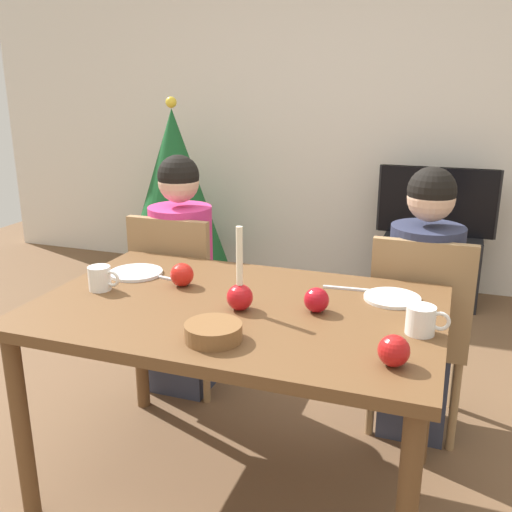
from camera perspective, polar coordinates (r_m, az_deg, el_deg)
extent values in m
plane|color=brown|center=(2.39, -1.73, -21.83)|extent=(7.68, 7.68, 0.00)
cube|color=silver|center=(4.39, 10.89, 14.16)|extent=(6.40, 0.10, 2.60)
cube|color=brown|center=(2.01, -1.92, -5.39)|extent=(1.40, 0.90, 0.04)
cylinder|color=brown|center=(2.20, -22.18, -15.61)|extent=(0.06, 0.06, 0.71)
cylinder|color=brown|center=(2.75, -11.44, -7.90)|extent=(0.06, 0.06, 0.71)
cylinder|color=brown|center=(2.41, 16.46, -12.06)|extent=(0.06, 0.06, 0.71)
cube|color=#99754C|center=(2.91, -6.75, -4.59)|extent=(0.40, 0.40, 0.04)
cube|color=#99754C|center=(2.68, -8.62, -1.04)|extent=(0.40, 0.04, 0.45)
cylinder|color=#99754C|center=(3.08, -2.33, -7.81)|extent=(0.04, 0.04, 0.41)
cylinder|color=#99754C|center=(3.21, -8.02, -6.89)|extent=(0.04, 0.04, 0.41)
cylinder|color=#99754C|center=(2.80, -4.96, -10.54)|extent=(0.04, 0.04, 0.41)
cylinder|color=#99754C|center=(2.94, -11.09, -9.36)|extent=(0.04, 0.04, 0.41)
cube|color=#99754C|center=(2.64, 15.87, -7.46)|extent=(0.40, 0.40, 0.04)
cube|color=#99754C|center=(2.39, 16.02, -3.81)|extent=(0.40, 0.04, 0.45)
cylinder|color=#99754C|center=(2.89, 19.18, -10.52)|extent=(0.04, 0.04, 0.41)
cylinder|color=#99754C|center=(2.90, 12.39, -9.81)|extent=(0.04, 0.04, 0.41)
cylinder|color=#99754C|center=(2.59, 19.02, -13.88)|extent=(0.04, 0.04, 0.41)
cylinder|color=#99754C|center=(2.61, 11.36, -13.05)|extent=(0.04, 0.04, 0.41)
cube|color=#33384C|center=(2.95, -7.04, -8.63)|extent=(0.28, 0.28, 0.45)
cylinder|color=#D1337A|center=(2.78, -7.39, 0.04)|extent=(0.30, 0.30, 0.48)
sphere|color=tan|center=(2.70, -7.67, 7.25)|extent=(0.19, 0.19, 0.19)
sphere|color=black|center=(2.70, -7.70, 7.88)|extent=(0.19, 0.19, 0.19)
cube|color=#33384C|center=(2.69, 15.44, -11.87)|extent=(0.28, 0.28, 0.45)
cylinder|color=#282D47|center=(2.50, 16.27, -2.48)|extent=(0.30, 0.30, 0.48)
sphere|color=tan|center=(2.41, 16.96, 5.50)|extent=(0.19, 0.19, 0.19)
sphere|color=black|center=(2.41, 17.02, 6.20)|extent=(0.19, 0.19, 0.19)
cube|color=black|center=(4.22, 16.92, -1.06)|extent=(0.64, 0.40, 0.48)
cube|color=black|center=(4.11, 17.49, 5.19)|extent=(0.79, 0.04, 0.46)
cube|color=black|center=(4.11, 17.48, 5.19)|extent=(0.76, 0.05, 0.46)
cylinder|color=brown|center=(4.49, -7.71, -1.66)|extent=(0.08, 0.08, 0.14)
cone|color=#195628|center=(4.33, -8.05, 6.56)|extent=(0.78, 0.78, 1.17)
sphere|color=yellow|center=(4.26, -8.41, 14.83)|extent=(0.08, 0.08, 0.08)
sphere|color=red|center=(1.95, -1.62, -4.11)|extent=(0.09, 0.09, 0.09)
cylinder|color=#EFE5C6|center=(1.90, -1.65, 0.00)|extent=(0.02, 0.02, 0.20)
cylinder|color=silver|center=(2.36, -11.81, -1.63)|extent=(0.21, 0.21, 0.01)
cylinder|color=white|center=(2.10, 13.34, -4.07)|extent=(0.20, 0.20, 0.01)
cylinder|color=white|center=(2.21, -15.23, -2.13)|extent=(0.08, 0.08, 0.09)
torus|color=white|center=(2.18, -14.08, -2.19)|extent=(0.06, 0.01, 0.06)
cylinder|color=white|center=(1.84, 15.99, -6.12)|extent=(0.09, 0.09, 0.09)
torus|color=white|center=(1.83, 17.77, -6.17)|extent=(0.06, 0.01, 0.06)
cube|color=silver|center=(2.27, -8.46, -2.28)|extent=(0.18, 0.05, 0.01)
cube|color=silver|center=(2.17, 9.02, -3.20)|extent=(0.18, 0.03, 0.01)
cylinder|color=brown|center=(1.74, -4.25, -7.51)|extent=(0.17, 0.17, 0.05)
sphere|color=#AC0F1A|center=(1.94, 6.01, -4.35)|extent=(0.09, 0.09, 0.09)
sphere|color=red|center=(2.19, -7.35, -1.85)|extent=(0.09, 0.09, 0.09)
sphere|color=#B31515|center=(1.62, 13.49, -9.11)|extent=(0.09, 0.09, 0.09)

